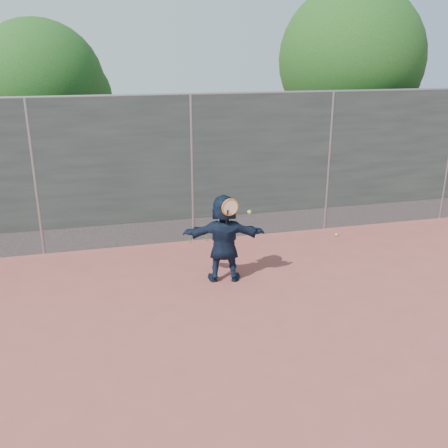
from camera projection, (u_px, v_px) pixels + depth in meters
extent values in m
plane|color=#9E4C42|center=(239.00, 322.00, 7.34)|extent=(80.00, 80.00, 0.00)
imported|color=#132036|center=(224.00, 238.00, 8.49)|extent=(1.48, 0.73, 1.53)
sphere|color=#AAD12E|center=(336.00, 235.00, 10.75)|extent=(0.07, 0.07, 0.07)
cube|color=#38423D|center=(192.00, 158.00, 9.97)|extent=(20.00, 0.04, 2.50)
cube|color=slate|center=(193.00, 229.00, 10.46)|extent=(20.00, 0.03, 0.50)
cylinder|color=gray|center=(190.00, 94.00, 9.56)|extent=(20.00, 0.05, 0.05)
cylinder|color=gray|center=(35.00, 180.00, 9.35)|extent=(0.06, 0.06, 3.00)
cylinder|color=gray|center=(192.00, 171.00, 10.05)|extent=(0.06, 0.06, 3.00)
cylinder|color=gray|center=(329.00, 163.00, 10.76)|extent=(0.06, 0.06, 3.00)
cylinder|color=gray|center=(448.00, 156.00, 11.46)|extent=(0.06, 0.06, 3.00)
torus|color=orange|center=(230.00, 207.00, 8.12)|extent=(0.29, 0.07, 0.29)
cylinder|color=beige|center=(230.00, 207.00, 8.12)|extent=(0.25, 0.04, 0.25)
cylinder|color=black|center=(227.00, 219.00, 8.19)|extent=(0.05, 0.13, 0.33)
sphere|color=#AAD12E|center=(249.00, 212.00, 8.24)|extent=(0.07, 0.07, 0.07)
cylinder|color=#382314|center=(344.00, 150.00, 13.19)|extent=(0.28, 0.28, 2.60)
sphere|color=#23561C|center=(351.00, 59.00, 12.44)|extent=(3.60, 3.60, 3.60)
sphere|color=#23561C|center=(371.00, 74.00, 12.91)|extent=(2.52, 2.52, 2.52)
cylinder|color=#382314|center=(49.00, 167.00, 12.23)|extent=(0.28, 0.28, 2.20)
sphere|color=#23561C|center=(40.00, 86.00, 11.60)|extent=(3.00, 3.00, 3.00)
sphere|color=#23561C|center=(68.00, 97.00, 12.02)|extent=(2.10, 2.10, 2.10)
cone|color=#387226|center=(206.00, 235.00, 10.45)|extent=(0.03, 0.03, 0.26)
cone|color=#387226|center=(220.00, 233.00, 10.53)|extent=(0.03, 0.03, 0.30)
cone|color=#387226|center=(190.00, 238.00, 10.36)|extent=(0.03, 0.03, 0.22)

